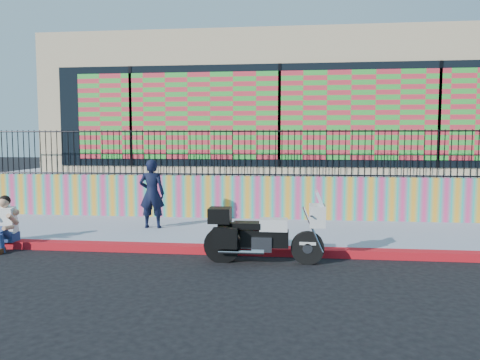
# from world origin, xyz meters

# --- Properties ---
(ground) EXTENTS (90.00, 90.00, 0.00)m
(ground) POSITION_xyz_m (0.00, 0.00, 0.00)
(ground) COLOR black
(ground) RESTS_ON ground
(red_curb) EXTENTS (16.00, 0.30, 0.15)m
(red_curb) POSITION_xyz_m (0.00, 0.00, 0.07)
(red_curb) COLOR #B5140C
(red_curb) RESTS_ON ground
(sidewalk) EXTENTS (16.00, 3.00, 0.15)m
(sidewalk) POSITION_xyz_m (0.00, 1.65, 0.07)
(sidewalk) COLOR #8A90A6
(sidewalk) RESTS_ON ground
(mural_wall) EXTENTS (16.00, 0.20, 1.10)m
(mural_wall) POSITION_xyz_m (0.00, 3.25, 0.70)
(mural_wall) COLOR #DA3974
(mural_wall) RESTS_ON sidewalk
(metal_fence) EXTENTS (15.80, 0.04, 1.20)m
(metal_fence) POSITION_xyz_m (0.00, 3.25, 1.85)
(metal_fence) COLOR black
(metal_fence) RESTS_ON mural_wall
(elevated_platform) EXTENTS (16.00, 10.00, 1.25)m
(elevated_platform) POSITION_xyz_m (0.00, 8.35, 0.62)
(elevated_platform) COLOR #8A90A6
(elevated_platform) RESTS_ON ground
(storefront_building) EXTENTS (14.00, 8.06, 4.00)m
(storefront_building) POSITION_xyz_m (0.00, 8.13, 3.25)
(storefront_building) COLOR #CBB487
(storefront_building) RESTS_ON elevated_platform
(police_motorcycle) EXTENTS (2.11, 0.70, 1.31)m
(police_motorcycle) POSITION_xyz_m (-0.14, -0.60, 0.55)
(police_motorcycle) COLOR black
(police_motorcycle) RESTS_ON ground
(police_officer) EXTENTS (0.61, 0.42, 1.60)m
(police_officer) POSITION_xyz_m (-2.86, 1.66, 0.95)
(police_officer) COLOR black
(police_officer) RESTS_ON sidewalk
(seated_man) EXTENTS (0.54, 0.71, 1.06)m
(seated_man) POSITION_xyz_m (-5.33, -0.27, 0.45)
(seated_man) COLOR navy
(seated_man) RESTS_ON ground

